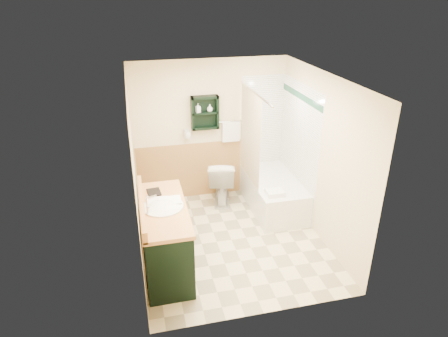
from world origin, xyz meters
TOP-DOWN VIEW (x-y plane):
  - floor at (0.00, 0.00)m, footprint 3.00×3.00m
  - back_wall at (0.00, 1.52)m, footprint 2.60×0.04m
  - left_wall at (-1.32, 0.00)m, footprint 0.04×3.00m
  - right_wall at (1.32, 0.00)m, footprint 0.04×3.00m
  - ceiling at (0.00, 0.00)m, footprint 2.60×3.00m
  - wainscot_left at (-1.29, 0.00)m, footprint 2.98×2.98m
  - wainscot_back at (0.00, 1.49)m, footprint 2.58×2.58m
  - mirror_frame at (-1.27, -0.55)m, footprint 1.30×1.30m
  - mirror_glass at (-1.27, -0.55)m, footprint 1.20×1.20m
  - tile_right at (1.28, 0.75)m, footprint 1.50×1.50m
  - tile_back at (1.03, 1.48)m, footprint 0.95×0.95m
  - tile_accent at (1.27, 0.75)m, footprint 1.50×1.50m
  - wall_shelf at (-0.10, 1.41)m, footprint 0.45×0.15m
  - hair_dryer at (-0.40, 1.43)m, footprint 0.10×0.24m
  - towel_bar at (0.35, 1.45)m, footprint 0.40×0.06m
  - curtain_rod at (0.53, 0.75)m, footprint 0.03×1.60m
  - shower_curtain at (0.53, 0.92)m, footprint 1.05×1.05m
  - vanity at (-0.99, -0.39)m, footprint 0.59×1.45m
  - bathtub at (0.93, 0.78)m, footprint 0.79×1.50m
  - toilet at (0.12, 1.20)m, footprint 0.60×0.86m
  - counter_towel at (-0.89, -0.31)m, footprint 0.28×0.22m
  - vanity_book at (-1.16, -0.01)m, footprint 0.17×0.04m
  - tub_towel at (0.74, 0.26)m, footprint 0.26×0.22m
  - soap_bottle_a at (-0.21, 1.40)m, footprint 0.11×0.16m
  - soap_bottle_b at (-0.02, 1.40)m, footprint 0.13×0.15m

SIDE VIEW (x-z plane):
  - floor at x=0.00m, z-range 0.00..0.00m
  - bathtub at x=0.93m, z-range 0.00..0.53m
  - toilet at x=0.12m, z-range 0.00..0.77m
  - vanity at x=-0.99m, z-range 0.00..0.92m
  - wainscot_left at x=-1.29m, z-range 0.00..1.00m
  - wainscot_back at x=0.00m, z-range 0.00..1.00m
  - tub_towel at x=0.74m, z-range 0.53..0.60m
  - counter_towel at x=-0.89m, z-range 0.92..0.96m
  - vanity_book at x=-1.16m, z-range 0.92..1.15m
  - tile_right at x=1.28m, z-range 0.00..2.10m
  - tile_back at x=1.03m, z-range 0.00..2.10m
  - shower_curtain at x=0.53m, z-range 0.30..2.00m
  - back_wall at x=0.00m, z-range 0.00..2.40m
  - left_wall at x=-1.32m, z-range 0.00..2.40m
  - right_wall at x=1.32m, z-range 0.00..2.40m
  - hair_dryer at x=-0.40m, z-range 1.11..1.29m
  - towel_bar at x=0.35m, z-range 1.15..1.55m
  - mirror_frame at x=-1.27m, z-range 1.00..2.00m
  - mirror_glass at x=-1.27m, z-range 1.05..1.95m
  - wall_shelf at x=-0.10m, z-range 1.27..1.83m
  - soap_bottle_a at x=-0.21m, z-range 1.56..1.63m
  - soap_bottle_b at x=-0.02m, z-range 1.56..1.66m
  - tile_accent at x=1.27m, z-range 1.85..1.95m
  - curtain_rod at x=0.53m, z-range 1.98..2.02m
  - ceiling at x=0.00m, z-range 2.40..2.44m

